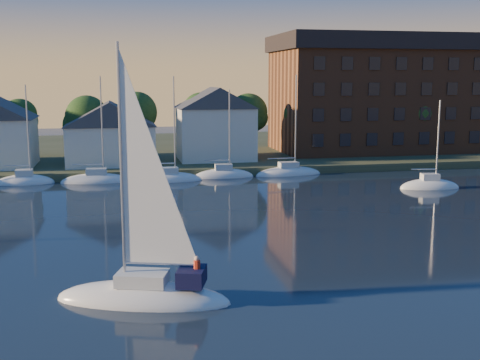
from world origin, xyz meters
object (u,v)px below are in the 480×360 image
object	(u,v)px
condo_block	(376,93)
drifting_sailboat_right	(430,188)
hero_sailboat	(145,290)
clubhouse_centre	(110,132)
clubhouse_east	(215,123)

from	to	relation	value
condo_block	drifting_sailboat_right	world-z (taller)	condo_block
hero_sailboat	drifting_sailboat_right	xyz separation A→B (m)	(32.39, 27.99, -0.52)
clubhouse_centre	hero_sailboat	size ratio (longest dim) A/B	0.77
condo_block	hero_sailboat	xyz separation A→B (m)	(-38.04, -55.28, -9.18)
hero_sailboat	clubhouse_east	bearing A→B (deg)	-85.90
clubhouse_east	condo_block	bearing A→B (deg)	12.89
clubhouse_centre	drifting_sailboat_right	world-z (taller)	drifting_sailboat_right
clubhouse_east	condo_block	size ratio (longest dim) A/B	0.34
condo_block	drifting_sailboat_right	xyz separation A→B (m)	(-5.65, -27.28, -9.69)
clubhouse_centre	drifting_sailboat_right	xyz separation A→B (m)	(34.35, -19.33, -5.04)
hero_sailboat	drifting_sailboat_right	size ratio (longest dim) A/B	1.39
clubhouse_centre	condo_block	bearing A→B (deg)	11.24
clubhouse_east	hero_sailboat	world-z (taller)	hero_sailboat
hero_sailboat	condo_block	bearing A→B (deg)	-106.72
clubhouse_east	hero_sailboat	xyz separation A→B (m)	(-12.04, -49.33, -5.38)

